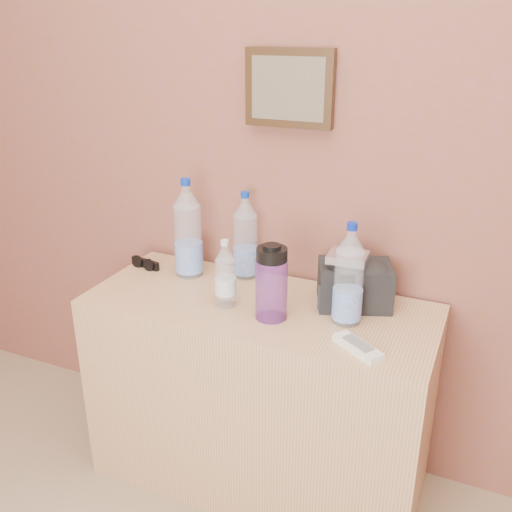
{
  "coord_description": "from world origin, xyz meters",
  "views": [
    {
      "loc": [
        0.47,
        0.18,
        1.6
      ],
      "look_at": [
        -0.21,
        1.71,
        0.91
      ],
      "focal_mm": 40.0,
      "sensor_mm": 36.0,
      "label": 1
    }
  ],
  "objects_px": {
    "pet_large_c": "(245,240)",
    "foil_packet": "(348,257)",
    "pet_large_d": "(349,279)",
    "pet_small": "(226,277)",
    "pet_large_b": "(188,233)",
    "nalgene_bottle": "(272,282)",
    "sunglasses": "(145,263)",
    "toiletry_bag": "(355,282)",
    "ac_remote": "(358,347)",
    "dresser": "(259,394)"
  },
  "relations": [
    {
      "from": "pet_large_c",
      "to": "sunglasses",
      "type": "relative_size",
      "value": 2.5
    },
    {
      "from": "sunglasses",
      "to": "foil_packet",
      "type": "distance_m",
      "value": 0.8
    },
    {
      "from": "toiletry_bag",
      "to": "pet_large_c",
      "type": "bearing_deg",
      "value": 150.77
    },
    {
      "from": "pet_large_d",
      "to": "pet_small",
      "type": "relative_size",
      "value": 1.42
    },
    {
      "from": "pet_large_d",
      "to": "pet_small",
      "type": "distance_m",
      "value": 0.4
    },
    {
      "from": "pet_small",
      "to": "foil_packet",
      "type": "height_order",
      "value": "pet_small"
    },
    {
      "from": "sunglasses",
      "to": "ac_remote",
      "type": "distance_m",
      "value": 0.93
    },
    {
      "from": "pet_large_b",
      "to": "pet_large_c",
      "type": "xyz_separation_m",
      "value": [
        0.2,
        0.07,
        -0.02
      ]
    },
    {
      "from": "dresser",
      "to": "toiletry_bag",
      "type": "distance_m",
      "value": 0.54
    },
    {
      "from": "pet_large_d",
      "to": "toiletry_bag",
      "type": "bearing_deg",
      "value": 94.41
    },
    {
      "from": "ac_remote",
      "to": "foil_packet",
      "type": "xyz_separation_m",
      "value": [
        -0.11,
        0.26,
        0.16
      ]
    },
    {
      "from": "pet_large_c",
      "to": "pet_large_b",
      "type": "bearing_deg",
      "value": -159.78
    },
    {
      "from": "pet_large_b",
      "to": "ac_remote",
      "type": "bearing_deg",
      "value": -20.89
    },
    {
      "from": "pet_large_c",
      "to": "nalgene_bottle",
      "type": "height_order",
      "value": "pet_large_c"
    },
    {
      "from": "dresser",
      "to": "foil_packet",
      "type": "xyz_separation_m",
      "value": [
        0.27,
        0.1,
        0.54
      ]
    },
    {
      "from": "nalgene_bottle",
      "to": "ac_remote",
      "type": "bearing_deg",
      "value": -15.51
    },
    {
      "from": "pet_large_b",
      "to": "pet_large_d",
      "type": "bearing_deg",
      "value": -10.42
    },
    {
      "from": "ac_remote",
      "to": "toiletry_bag",
      "type": "height_order",
      "value": "toiletry_bag"
    },
    {
      "from": "sunglasses",
      "to": "nalgene_bottle",
      "type": "bearing_deg",
      "value": -6.12
    },
    {
      "from": "pet_large_c",
      "to": "foil_packet",
      "type": "distance_m",
      "value": 0.41
    },
    {
      "from": "pet_large_d",
      "to": "sunglasses",
      "type": "height_order",
      "value": "pet_large_d"
    },
    {
      "from": "toiletry_bag",
      "to": "nalgene_bottle",
      "type": "bearing_deg",
      "value": -158.64
    },
    {
      "from": "pet_large_d",
      "to": "dresser",
      "type": "bearing_deg",
      "value": 179.32
    },
    {
      "from": "pet_large_c",
      "to": "pet_small",
      "type": "distance_m",
      "value": 0.25
    },
    {
      "from": "pet_small",
      "to": "dresser",
      "type": "bearing_deg",
      "value": 30.61
    },
    {
      "from": "pet_large_c",
      "to": "nalgene_bottle",
      "type": "xyz_separation_m",
      "value": [
        0.21,
        -0.26,
        -0.02
      ]
    },
    {
      "from": "pet_large_d",
      "to": "nalgene_bottle",
      "type": "distance_m",
      "value": 0.24
    },
    {
      "from": "ac_remote",
      "to": "foil_packet",
      "type": "bearing_deg",
      "value": 146.36
    },
    {
      "from": "pet_large_c",
      "to": "foil_packet",
      "type": "relative_size",
      "value": 2.59
    },
    {
      "from": "pet_large_d",
      "to": "nalgene_bottle",
      "type": "relative_size",
      "value": 1.32
    },
    {
      "from": "pet_large_d",
      "to": "toiletry_bag",
      "type": "distance_m",
      "value": 0.14
    },
    {
      "from": "pet_large_b",
      "to": "pet_large_c",
      "type": "height_order",
      "value": "pet_large_b"
    },
    {
      "from": "pet_small",
      "to": "foil_packet",
      "type": "xyz_separation_m",
      "value": [
        0.36,
        0.16,
        0.07
      ]
    },
    {
      "from": "nalgene_bottle",
      "to": "sunglasses",
      "type": "height_order",
      "value": "nalgene_bottle"
    },
    {
      "from": "nalgene_bottle",
      "to": "toiletry_bag",
      "type": "xyz_separation_m",
      "value": [
        0.21,
        0.2,
        -0.04
      ]
    },
    {
      "from": "pet_small",
      "to": "foil_packet",
      "type": "bearing_deg",
      "value": 23.53
    },
    {
      "from": "pet_large_c",
      "to": "sunglasses",
      "type": "xyz_separation_m",
      "value": [
        -0.38,
        -0.09,
        -0.13
      ]
    },
    {
      "from": "dresser",
      "to": "pet_large_b",
      "type": "distance_m",
      "value": 0.63
    },
    {
      "from": "nalgene_bottle",
      "to": "pet_large_b",
      "type": "bearing_deg",
      "value": 155.32
    },
    {
      "from": "pet_large_b",
      "to": "pet_small",
      "type": "distance_m",
      "value": 0.3
    },
    {
      "from": "pet_small",
      "to": "pet_large_b",
      "type": "bearing_deg",
      "value": 144.41
    },
    {
      "from": "pet_small",
      "to": "ac_remote",
      "type": "xyz_separation_m",
      "value": [
        0.47,
        -0.1,
        -0.09
      ]
    },
    {
      "from": "pet_small",
      "to": "sunglasses",
      "type": "bearing_deg",
      "value": 159.89
    },
    {
      "from": "sunglasses",
      "to": "pet_small",
      "type": "bearing_deg",
      "value": -10.02
    },
    {
      "from": "pet_large_d",
      "to": "pet_small",
      "type": "bearing_deg",
      "value": -172.36
    },
    {
      "from": "sunglasses",
      "to": "toiletry_bag",
      "type": "height_order",
      "value": "toiletry_bag"
    },
    {
      "from": "toiletry_bag",
      "to": "foil_packet",
      "type": "height_order",
      "value": "foil_packet"
    },
    {
      "from": "pet_large_b",
      "to": "pet_large_c",
      "type": "relative_size",
      "value": 1.14
    },
    {
      "from": "pet_large_c",
      "to": "sunglasses",
      "type": "distance_m",
      "value": 0.41
    },
    {
      "from": "pet_large_c",
      "to": "ac_remote",
      "type": "height_order",
      "value": "pet_large_c"
    }
  ]
}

